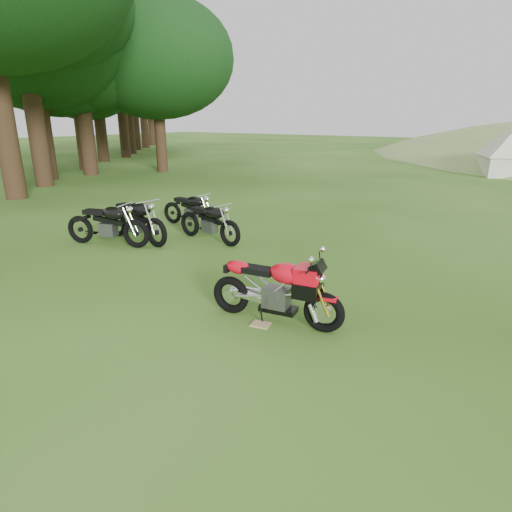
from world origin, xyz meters
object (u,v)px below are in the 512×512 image
Objects in this scene: sport_motorcycle at (276,285)px; vintage_moto_b at (107,223)px; vintage_moto_a at (135,219)px; vintage_moto_d at (191,209)px; plywood_board at (261,324)px; vintage_moto_c at (209,221)px.

vintage_moto_b is (-5.06, 0.98, -0.04)m from sport_motorcycle.
vintage_moto_a reaches higher than vintage_moto_d.
plywood_board is 0.13× the size of vintage_moto_b.
vintage_moto_a is 1.67m from vintage_moto_c.
plywood_board is 0.14× the size of vintage_moto_d.
plywood_board is at bearing -33.56° from vintage_moto_b.
vintage_moto_a is 0.63m from vintage_moto_b.
vintage_moto_d reaches higher than plywood_board.
sport_motorcycle is 4.30m from vintage_moto_c.
plywood_board is 5.12m from vintage_moto_b.
sport_motorcycle is 1.00× the size of vintage_moto_c.
vintage_moto_a is at bearing 46.47° from vintage_moto_b.
vintage_moto_b is at bearing -99.43° from vintage_moto_d.
vintage_moto_d is (-4.68, 3.54, 0.46)m from plywood_board.
vintage_moto_c is 1.53m from vintage_moto_d.
sport_motorcycle is 5.15m from vintage_moto_b.
vintage_moto_b is at bearing -130.34° from vintage_moto_c.
sport_motorcycle reaches higher than plywood_board.
vintage_moto_a is (-4.81, 1.56, -0.01)m from sport_motorcycle.
vintage_moto_d is (-1.32, 0.78, -0.02)m from vintage_moto_c.
vintage_moto_d is at bearing 63.33° from vintage_moto_b.
vintage_moto_a is at bearing 159.42° from plywood_board.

